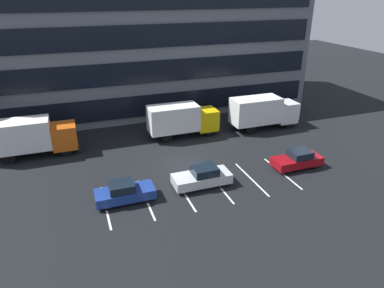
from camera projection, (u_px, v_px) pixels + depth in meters
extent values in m
plane|color=black|center=(184.00, 165.00, 29.51)|extent=(120.00, 120.00, 0.00)
cube|color=slate|center=(136.00, 46.00, 42.01)|extent=(39.37, 13.98, 14.40)
cube|color=black|center=(152.00, 105.00, 38.10)|extent=(37.79, 0.16, 2.30)
cube|color=black|center=(150.00, 72.00, 36.62)|extent=(37.79, 0.16, 2.30)
cube|color=black|center=(148.00, 36.00, 35.14)|extent=(37.79, 0.16, 2.30)
cube|color=silver|center=(106.00, 207.00, 23.85)|extent=(0.14, 5.40, 0.01)
cube|color=silver|center=(146.00, 199.00, 24.72)|extent=(0.14, 5.40, 0.01)
cube|color=silver|center=(183.00, 192.00, 25.59)|extent=(0.14, 5.40, 0.01)
cube|color=silver|center=(218.00, 185.00, 26.45)|extent=(0.14, 5.40, 0.01)
cube|color=silver|center=(251.00, 179.00, 27.32)|extent=(0.14, 5.40, 0.01)
cube|color=silver|center=(282.00, 173.00, 28.18)|extent=(0.14, 5.40, 0.01)
cube|color=white|center=(285.00, 111.00, 37.38)|extent=(2.13, 2.32, 2.13)
cube|color=black|center=(294.00, 107.00, 37.52)|extent=(0.06, 1.95, 0.94)
cube|color=white|center=(256.00, 110.00, 36.05)|extent=(5.03, 2.42, 2.61)
cube|color=black|center=(293.00, 118.00, 38.10)|extent=(0.19, 2.32, 0.39)
cylinder|color=black|center=(279.00, 118.00, 38.67)|extent=(0.97, 0.29, 0.97)
cylinder|color=black|center=(289.00, 124.00, 36.96)|extent=(0.97, 0.29, 0.97)
cylinder|color=black|center=(242.00, 123.00, 37.25)|extent=(0.97, 0.29, 0.97)
cylinder|color=black|center=(251.00, 129.00, 35.54)|extent=(0.97, 0.29, 0.97)
cube|color=#D85914|center=(64.00, 136.00, 31.27)|extent=(2.12, 2.32, 2.12)
cube|color=black|center=(76.00, 130.00, 31.42)|extent=(0.06, 1.95, 0.93)
cube|color=white|center=(19.00, 136.00, 29.95)|extent=(5.02, 2.41, 2.61)
cube|color=black|center=(78.00, 143.00, 31.99)|extent=(0.19, 2.32, 0.39)
cylinder|color=black|center=(66.00, 142.00, 32.56)|extent=(0.97, 0.29, 0.97)
cylinder|color=black|center=(66.00, 151.00, 30.85)|extent=(0.97, 0.29, 0.97)
cylinder|color=black|center=(12.00, 149.00, 31.15)|extent=(0.97, 0.29, 0.97)
cylinder|color=black|center=(9.00, 159.00, 29.44)|extent=(0.97, 0.29, 0.97)
cube|color=yellow|center=(206.00, 119.00, 35.35)|extent=(2.05, 2.24, 2.05)
cube|color=black|center=(215.00, 114.00, 35.50)|extent=(0.06, 1.88, 0.90)
cube|color=white|center=(173.00, 118.00, 34.08)|extent=(4.85, 2.33, 2.52)
cube|color=black|center=(216.00, 126.00, 36.05)|extent=(0.19, 2.24, 0.37)
cylinder|color=black|center=(202.00, 125.00, 36.60)|extent=(0.93, 0.28, 0.93)
cylinder|color=black|center=(209.00, 132.00, 34.95)|extent=(0.93, 0.28, 0.93)
cylinder|color=black|center=(162.00, 131.00, 35.23)|extent=(0.93, 0.28, 0.93)
cylinder|color=black|center=(167.00, 138.00, 33.58)|extent=(0.93, 0.28, 0.93)
cube|color=navy|center=(125.00, 194.00, 24.30)|extent=(4.09, 1.71, 0.67)
cube|color=black|center=(121.00, 187.00, 23.99)|extent=(1.72, 1.51, 0.57)
cylinder|color=black|center=(142.00, 189.00, 25.46)|extent=(0.57, 0.21, 0.57)
cylinder|color=black|center=(146.00, 199.00, 24.18)|extent=(0.57, 0.21, 0.57)
cylinder|color=black|center=(105.00, 195.00, 24.65)|extent=(0.57, 0.21, 0.57)
cylinder|color=black|center=(108.00, 206.00, 23.38)|extent=(0.57, 0.21, 0.57)
cube|color=maroon|center=(297.00, 161.00, 28.87)|extent=(4.13, 1.73, 0.67)
cube|color=black|center=(300.00, 154.00, 28.68)|extent=(1.73, 1.52, 0.58)
cylinder|color=black|center=(288.00, 171.00, 27.94)|extent=(0.58, 0.21, 0.58)
cylinder|color=black|center=(278.00, 163.00, 29.22)|extent=(0.58, 0.21, 0.58)
cylinder|color=black|center=(315.00, 165.00, 28.75)|extent=(0.58, 0.21, 0.58)
cylinder|color=black|center=(304.00, 158.00, 30.04)|extent=(0.58, 0.21, 0.58)
cube|color=silver|center=(202.00, 178.00, 26.17)|extent=(4.36, 1.83, 0.71)
cube|color=black|center=(204.00, 170.00, 25.97)|extent=(1.83, 1.61, 0.61)
cylinder|color=black|center=(188.00, 190.00, 25.18)|extent=(0.61, 0.22, 0.61)
cylinder|color=black|center=(181.00, 180.00, 26.54)|extent=(0.61, 0.22, 0.61)
cylinder|color=black|center=(223.00, 184.00, 26.05)|extent=(0.61, 0.22, 0.61)
cylinder|color=black|center=(215.00, 174.00, 27.40)|extent=(0.61, 0.22, 0.61)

